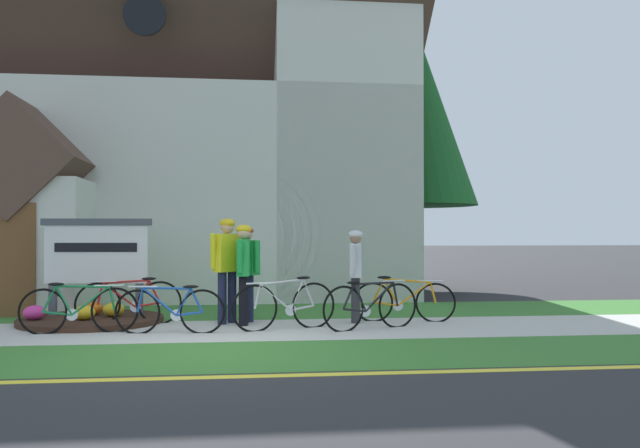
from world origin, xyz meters
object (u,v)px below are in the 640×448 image
object	(u,v)px
bicycle_yellow	(170,310)
bicycle_green	(285,305)
bicycle_silver	(79,309)
cyclist_in_red_jersey	(227,261)
bicycle_red	(404,301)
church_sign	(97,254)
bicycle_white	(371,306)
cyclist_in_white_jersey	(246,266)
cyclist_in_blue_jersey	(355,269)
cyclist_in_yellow_jersey	(244,266)
bicycle_orange	(130,302)
roadside_conifer	(411,109)

from	to	relation	value
bicycle_yellow	bicycle_green	distance (m)	1.78
bicycle_silver	cyclist_in_red_jersey	xyz separation A→B (m)	(2.22, 0.82, 0.69)
bicycle_red	cyclist_in_red_jersey	xyz separation A→B (m)	(-3.04, 0.07, 0.70)
church_sign	cyclist_in_red_jersey	xyz separation A→B (m)	(2.30, -0.68, -0.10)
bicycle_yellow	bicycle_green	bearing A→B (deg)	6.99
bicycle_yellow	bicycle_white	distance (m)	3.12
bicycle_silver	cyclist_in_white_jersey	distance (m)	2.80
bicycle_silver	cyclist_in_white_jersey	bearing A→B (deg)	21.32
bicycle_white	bicycle_silver	distance (m)	4.52
cyclist_in_white_jersey	bicycle_red	bearing A→B (deg)	-5.18
cyclist_in_blue_jersey	cyclist_in_yellow_jersey	bearing A→B (deg)	-176.75
cyclist_in_red_jersey	cyclist_in_yellow_jersey	size ratio (longest dim) A/B	1.07
bicycle_orange	bicycle_red	distance (m)	4.67
bicycle_white	bicycle_silver	xyz separation A→B (m)	(-4.52, 0.10, -0.01)
bicycle_white	cyclist_in_red_jersey	bearing A→B (deg)	158.23
church_sign	cyclist_in_blue_jersey	world-z (taller)	church_sign
cyclist_in_red_jersey	cyclist_in_white_jersey	size ratio (longest dim) A/B	1.08
cyclist_in_blue_jersey	cyclist_in_white_jersey	world-z (taller)	cyclist_in_white_jersey
bicycle_yellow	cyclist_in_white_jersey	world-z (taller)	cyclist_in_white_jersey
bicycle_yellow	bicycle_red	distance (m)	3.97
bicycle_green	cyclist_in_yellow_jersey	bearing A→B (deg)	141.46
cyclist_in_white_jersey	bicycle_orange	bearing A→B (deg)	-177.59
bicycle_yellow	bicycle_green	world-z (taller)	bicycle_green
bicycle_white	church_sign	bearing A→B (deg)	160.81
cyclist_in_white_jersey	bicycle_white	bearing A→B (deg)	-28.95
church_sign	bicycle_white	distance (m)	4.93
church_sign	bicycle_green	bearing A→B (deg)	-24.28
bicycle_yellow	cyclist_in_yellow_jersey	world-z (taller)	cyclist_in_yellow_jersey
bicycle_orange	cyclist_in_blue_jersey	distance (m)	3.85
cyclist_in_red_jersey	cyclist_in_yellow_jersey	bearing A→B (deg)	-42.18
bicycle_green	roadside_conifer	bearing A→B (deg)	61.49
bicycle_orange	roadside_conifer	distance (m)	10.16
bicycle_yellow	bicycle_silver	world-z (taller)	bicycle_silver
bicycle_yellow	bicycle_silver	size ratio (longest dim) A/B	0.95
bicycle_red	cyclist_in_red_jersey	size ratio (longest dim) A/B	0.98
church_sign	cyclist_in_white_jersey	world-z (taller)	church_sign
cyclist_in_blue_jersey	bicycle_orange	bearing A→B (deg)	176.45
church_sign	roadside_conifer	size ratio (longest dim) A/B	0.25
bicycle_red	cyclist_in_blue_jersey	xyz separation A→B (m)	(-0.86, -0.07, 0.55)
cyclist_in_red_jersey	bicycle_red	bearing A→B (deg)	-1.37
bicycle_orange	bicycle_green	distance (m)	2.71
bicycle_silver	cyclist_in_blue_jersey	bearing A→B (deg)	8.73
church_sign	bicycle_white	xyz separation A→B (m)	(4.59, -1.60, -0.78)
church_sign	bicycle_red	distance (m)	5.45
bicycle_yellow	cyclist_in_blue_jersey	distance (m)	3.17
bicycle_yellow	cyclist_in_blue_jersey	world-z (taller)	cyclist_in_blue_jersey
church_sign	cyclist_in_yellow_jersey	size ratio (longest dim) A/B	1.14
bicycle_white	cyclist_in_yellow_jersey	bearing A→B (deg)	161.77
cyclist_in_blue_jersey	roadside_conifer	bearing A→B (deg)	67.87
bicycle_orange	bicycle_green	world-z (taller)	bicycle_green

